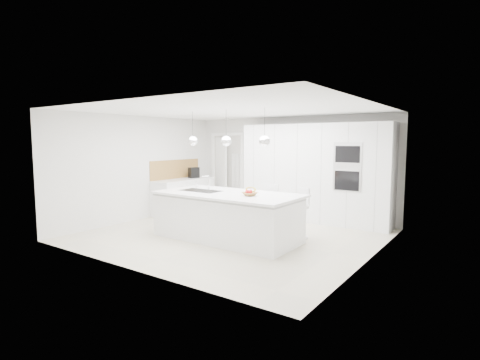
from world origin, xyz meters
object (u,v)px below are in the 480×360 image
Objects in this scene: bar_stool_left at (268,209)px; bar_stool_right at (300,214)px; island_base at (227,217)px; espresso_machine at (194,173)px; fruit_bowl at (250,194)px.

bar_stool_right is (0.75, -0.03, -0.01)m from bar_stool_left.
espresso_machine is (-2.53, 1.88, 0.61)m from island_base.
bar_stool_left is at bearing 66.56° from island_base.
fruit_bowl is 1.17m from bar_stool_right.
bar_stool_right is at bearing -7.49° from bar_stool_left.
fruit_bowl is at bearing -85.85° from bar_stool_left.
island_base is at bearing -122.41° from bar_stool_right.
fruit_bowl reaches higher than island_base.
fruit_bowl is 3.61m from espresso_machine.
espresso_machine is 0.30× the size of bar_stool_right.
fruit_bowl is at bearing -1.26° from island_base.
bar_stool_right is (0.60, 0.89, -0.44)m from fruit_bowl.
fruit_bowl is 0.27× the size of bar_stool_left.
bar_stool_left is (2.93, -0.97, -0.55)m from espresso_machine.
bar_stool_left is (0.40, 0.92, 0.07)m from island_base.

